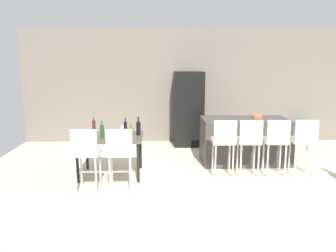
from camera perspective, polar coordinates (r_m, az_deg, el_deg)
ground_plane at (r=6.53m, az=11.97°, el=-7.93°), size 10.00×10.00×0.00m
back_wall at (r=8.91m, az=8.23°, el=6.70°), size 10.00×0.12×2.90m
kitchen_island at (r=7.19m, az=12.81°, el=-2.41°), size 1.76×0.94×0.92m
bar_chair_left at (r=6.20m, az=9.44°, el=-2.14°), size 0.40×0.40×1.05m
bar_chair_middle at (r=6.30m, az=13.62°, el=-2.08°), size 0.41×0.41×1.05m
bar_chair_right at (r=6.45m, az=17.85°, el=-2.01°), size 0.42×0.42×1.05m
bar_chair_far at (r=6.64m, az=21.97°, el=-1.94°), size 0.42×0.42×1.05m
dining_table at (r=6.24m, az=-9.72°, el=-2.36°), size 1.17×0.91×0.74m
dining_chair_near at (r=5.50m, az=-13.67°, el=-3.98°), size 0.42×0.42×1.05m
dining_chair_far at (r=5.41m, az=-8.15°, el=-4.02°), size 0.42×0.42×1.05m
wine_bottle_left at (r=6.35m, az=-7.21°, el=-0.27°), size 0.06×0.06×0.30m
wine_bottle_middle at (r=6.63m, az=-12.43°, el=-0.01°), size 0.06×0.06×0.29m
wine_bottle_near at (r=6.10m, az=-11.09°, el=-0.86°), size 0.07×0.07×0.31m
wine_bottle_end at (r=6.22m, az=-5.02°, el=-0.35°), size 0.08×0.08×0.34m
wine_bottle_far at (r=5.83m, az=-6.26°, el=-1.26°), size 0.06×0.06×0.30m
wine_glass_right at (r=6.45m, az=-7.75°, el=-0.09°), size 0.07×0.07×0.17m
refrigerator at (r=8.43m, az=3.49°, el=2.94°), size 0.72×0.68×1.84m
fruit_bowl at (r=7.19m, az=14.88°, el=1.51°), size 0.21×0.21×0.07m
potted_plant at (r=9.23m, az=21.82°, el=-0.44°), size 0.47×0.47×0.66m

